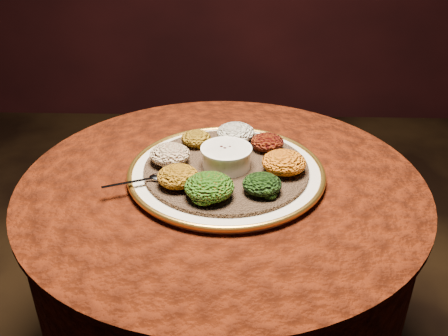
{
  "coord_description": "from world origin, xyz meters",
  "views": [
    {
      "loc": [
        0.04,
        -1.01,
        1.35
      ],
      "look_at": [
        0.0,
        0.01,
        0.76
      ],
      "focal_mm": 40.0,
      "sensor_mm": 36.0,
      "label": 1
    }
  ],
  "objects": [
    {
      "name": "portion_gomen",
      "position": [
        0.09,
        -0.1,
        0.78
      ],
      "size": [
        0.09,
        0.08,
        0.04
      ],
      "primitive_type": "ellipsoid",
      "color": "black",
      "rests_on": "injera"
    },
    {
      "name": "portion_tikil",
      "position": [
        0.14,
        -0.01,
        0.79
      ],
      "size": [
        0.1,
        0.1,
        0.05
      ],
      "primitive_type": "ellipsoid",
      "color": "#B7880F",
      "rests_on": "injera"
    },
    {
      "name": "portion_kik",
      "position": [
        -0.09,
        -0.07,
        0.78
      ],
      "size": [
        0.09,
        0.09,
        0.04
      ],
      "primitive_type": "ellipsoid",
      "color": "#A8650E",
      "rests_on": "injera"
    },
    {
      "name": "portion_kitfo",
      "position": [
        0.11,
        0.1,
        0.78
      ],
      "size": [
        0.08,
        0.08,
        0.04
      ],
      "primitive_type": "ellipsoid",
      "color": "black",
      "rests_on": "injera"
    },
    {
      "name": "portion_ayib",
      "position": [
        0.03,
        0.15,
        0.79
      ],
      "size": [
        0.1,
        0.09,
        0.05
      ],
      "primitive_type": "ellipsoid",
      "color": "silver",
      "rests_on": "injera"
    },
    {
      "name": "stew_bowl",
      "position": [
        0.01,
        0.01,
        0.79
      ],
      "size": [
        0.12,
        0.12,
        0.05
      ],
      "color": "white",
      "rests_on": "injera"
    },
    {
      "name": "injera",
      "position": [
        0.01,
        0.01,
        0.76
      ],
      "size": [
        0.47,
        0.47,
        0.01
      ],
      "primitive_type": "cylinder",
      "rotation": [
        0.0,
        0.0,
        -0.22
      ],
      "color": "brown",
      "rests_on": "platter"
    },
    {
      "name": "portion_timatim",
      "position": [
        -0.12,
        0.03,
        0.79
      ],
      "size": [
        0.1,
        0.09,
        0.05
      ],
      "primitive_type": "ellipsoid",
      "color": "maroon",
      "rests_on": "injera"
    },
    {
      "name": "portion_mixveg",
      "position": [
        -0.02,
        -0.12,
        0.79
      ],
      "size": [
        0.11,
        0.1,
        0.05
      ],
      "primitive_type": "ellipsoid",
      "color": "#A4320A",
      "rests_on": "injera"
    },
    {
      "name": "platter",
      "position": [
        0.01,
        0.01,
        0.75
      ],
      "size": [
        0.57,
        0.57,
        0.02
      ],
      "rotation": [
        0.0,
        0.0,
        0.31
      ],
      "color": "silver",
      "rests_on": "table"
    },
    {
      "name": "portion_shiro",
      "position": [
        -0.07,
        0.12,
        0.78
      ],
      "size": [
        0.08,
        0.07,
        0.04
      ],
      "primitive_type": "ellipsoid",
      "color": "#8F6711",
      "rests_on": "injera"
    },
    {
      "name": "spoon",
      "position": [
        -0.15,
        -0.05,
        0.77
      ],
      "size": [
        0.14,
        0.07,
        0.01
      ],
      "rotation": [
        0.0,
        0.0,
        -2.75
      ],
      "color": "silver",
      "rests_on": "injera"
    },
    {
      "name": "table",
      "position": [
        0.0,
        0.0,
        0.55
      ],
      "size": [
        0.96,
        0.96,
        0.73
      ],
      "color": "black",
      "rests_on": "ground"
    }
  ]
}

